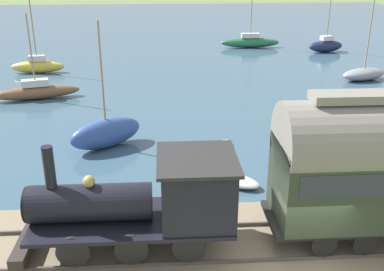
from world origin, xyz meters
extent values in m
cube|color=#38566B|center=(44.13, 0.00, 0.00)|extent=(80.00, 80.00, 0.01)
cube|color=#84755B|center=(1.37, 0.00, 0.28)|extent=(4.93, 56.00, 0.56)
cube|color=#4C4742|center=(0.42, 0.00, 0.62)|extent=(0.07, 54.88, 0.12)
cube|color=#4C4742|center=(2.32, 0.00, 0.62)|extent=(0.07, 54.88, 0.12)
cylinder|color=black|center=(0.42, 3.27, 1.16)|extent=(0.12, 0.96, 0.96)
cylinder|color=black|center=(2.32, 3.27, 1.16)|extent=(0.12, 0.96, 0.96)
cylinder|color=black|center=(0.42, 4.90, 1.16)|extent=(0.12, 0.96, 0.96)
cylinder|color=black|center=(2.32, 4.90, 1.16)|extent=(0.12, 0.96, 0.96)
cylinder|color=black|center=(0.42, 6.53, 1.16)|extent=(0.12, 0.96, 0.96)
cylinder|color=black|center=(2.32, 6.53, 1.16)|extent=(0.12, 0.96, 0.96)
cube|color=black|center=(1.37, 4.90, 1.56)|extent=(2.40, 5.93, 0.12)
cylinder|color=black|center=(1.37, 6.09, 2.17)|extent=(1.11, 3.56, 1.11)
cylinder|color=black|center=(1.37, 7.90, 2.17)|extent=(1.06, 0.08, 1.06)
cylinder|color=black|center=(1.37, 7.15, 3.36)|extent=(0.32, 0.32, 1.26)
sphere|color=tan|center=(1.37, 6.09, 2.87)|extent=(0.36, 0.36, 0.36)
cube|color=black|center=(1.37, 2.97, 2.52)|extent=(2.30, 2.07, 1.81)
cube|color=#282828|center=(1.37, 2.97, 3.48)|extent=(2.50, 2.31, 0.10)
cube|color=#2D2823|center=(1.37, 8.11, 0.86)|extent=(2.20, 0.44, 0.32)
cylinder|color=black|center=(0.42, -1.89, 1.06)|extent=(0.12, 0.76, 0.76)
cylinder|color=black|center=(2.32, -1.89, 1.06)|extent=(0.12, 0.76, 0.76)
cylinder|color=black|center=(0.42, -0.67, 1.06)|extent=(0.12, 0.76, 0.76)
cylinder|color=black|center=(2.32, -0.67, 1.06)|extent=(0.12, 0.76, 0.76)
ellipsoid|color=#335199|center=(10.65, 6.79, 0.74)|extent=(3.15, 3.81, 1.47)
cylinder|color=#9E8460|center=(10.65, 6.79, 3.84)|extent=(0.10, 0.10, 4.73)
ellipsoid|color=gold|center=(26.60, 14.13, 0.49)|extent=(1.05, 4.29, 0.97)
cylinder|color=#9E8460|center=(26.60, 14.13, 3.39)|extent=(0.10, 0.10, 4.82)
cube|color=silver|center=(26.60, 14.13, 1.21)|extent=(0.62, 1.29, 0.45)
ellipsoid|color=#236B42|center=(36.38, -5.21, 0.52)|extent=(1.28, 6.15, 1.02)
cylinder|color=#9E8460|center=(36.38, -5.21, 4.32)|extent=(0.10, 0.10, 6.57)
cube|color=silver|center=(36.38, -5.21, 1.26)|extent=(0.74, 1.85, 0.45)
ellipsoid|color=brown|center=(19.17, 12.38, 0.44)|extent=(2.43, 5.72, 0.87)
cylinder|color=#9E8460|center=(19.17, 12.38, 3.24)|extent=(0.10, 0.10, 4.72)
cube|color=silver|center=(19.17, 12.38, 1.11)|extent=(1.03, 1.79, 0.45)
ellipsoid|color=#192347|center=(33.56, -12.31, 0.58)|extent=(2.00, 3.79, 1.15)
cylinder|color=#9E8460|center=(33.56, -12.31, 4.71)|extent=(0.10, 0.10, 7.12)
cube|color=silver|center=(33.56, -12.31, 1.38)|extent=(0.98, 1.21, 0.45)
ellipsoid|color=gray|center=(22.59, -11.48, 0.47)|extent=(2.64, 4.04, 0.92)
cylinder|color=#9E8460|center=(22.59, -11.48, 3.98)|extent=(0.10, 0.10, 6.10)
ellipsoid|color=beige|center=(6.28, 1.05, 0.20)|extent=(2.16, 2.46, 0.39)
ellipsoid|color=#B7B2A3|center=(9.80, 1.56, 0.18)|extent=(2.26, 2.42, 0.34)
camera|label=1|loc=(-10.25, 3.87, 8.85)|focal=42.00mm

